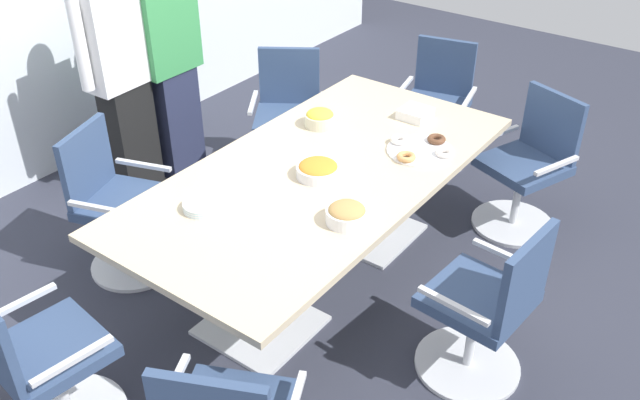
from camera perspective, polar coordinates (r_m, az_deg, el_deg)
ground_plane at (r=4.21m, az=0.00°, el=-6.34°), size 10.00×10.00×0.01m
conference_table at (r=3.84m, az=0.00°, el=0.94°), size 2.40×1.20×0.75m
office_chair_0 at (r=5.05m, az=-2.62°, el=6.48°), size 0.75×0.75×0.91m
office_chair_1 at (r=4.23m, az=-16.35°, el=-0.72°), size 0.69×0.69×0.91m
office_chair_2 at (r=3.34m, az=-22.09°, el=-12.62°), size 0.61×0.61×0.91m
office_chair_4 at (r=3.45m, az=13.59°, el=-8.99°), size 0.58×0.58×0.91m
office_chair_5 at (r=4.63m, az=16.79°, el=2.34°), size 0.70×0.70×0.91m
office_chair_6 at (r=5.29m, az=9.57°, el=7.31°), size 0.65×0.65×0.91m
person_standing_0 at (r=4.78m, az=-16.17°, el=9.97°), size 0.61×0.23×1.71m
person_standing_1 at (r=4.98m, az=-12.40°, el=11.25°), size 0.61×0.22×1.69m
snack_bowl_chips_orange at (r=3.69m, az=-0.16°, el=2.56°), size 0.24×0.24×0.09m
snack_bowl_chips_yellow at (r=4.21m, az=-0.01°, el=6.82°), size 0.19×0.19×0.11m
snack_bowl_cookies at (r=3.33m, az=2.24°, el=-1.14°), size 0.21×0.21×0.10m
donut_platter at (r=3.98m, az=8.35°, el=4.20°), size 0.39×0.39×0.04m
plate_stack at (r=3.48m, az=-9.69°, el=-0.47°), size 0.20×0.20×0.04m
napkin_pile at (r=4.36m, az=7.89°, el=7.10°), size 0.18×0.18×0.06m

